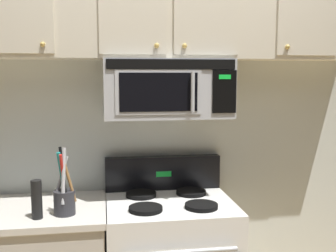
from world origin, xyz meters
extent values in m
cube|color=silver|center=(0.00, 0.79, 1.35)|extent=(5.20, 0.10, 2.70)
cylinder|color=#B7BABF|center=(0.00, 0.06, 0.74)|extent=(0.61, 0.03, 0.03)
cube|color=black|center=(0.00, 0.70, 1.01)|extent=(0.76, 0.07, 0.22)
cube|color=#19D83F|center=(0.00, 0.67, 1.01)|extent=(0.10, 0.00, 0.04)
cylinder|color=black|center=(-0.16, 0.28, 0.91)|extent=(0.19, 0.19, 0.02)
cylinder|color=black|center=(0.16, 0.28, 0.91)|extent=(0.19, 0.19, 0.02)
cylinder|color=black|center=(-0.16, 0.56, 0.91)|extent=(0.19, 0.19, 0.02)
cylinder|color=black|center=(0.16, 0.56, 0.91)|extent=(0.19, 0.19, 0.02)
cube|color=#B7BABF|center=(0.00, 0.54, 1.57)|extent=(0.76, 0.39, 0.35)
cube|color=black|center=(0.00, 0.35, 1.72)|extent=(0.73, 0.01, 0.06)
cube|color=#B7BABF|center=(-0.07, 0.35, 1.56)|extent=(0.49, 0.01, 0.25)
cube|color=black|center=(-0.08, 0.34, 1.56)|extent=(0.44, 0.01, 0.22)
cube|color=black|center=(0.30, 0.35, 1.56)|extent=(0.14, 0.01, 0.25)
cube|color=#19D83F|center=(0.30, 0.34, 1.65)|extent=(0.07, 0.00, 0.03)
cylinder|color=#B7BABF|center=(0.11, 0.32, 1.56)|extent=(0.02, 0.02, 0.23)
cube|color=beige|center=(0.00, 0.57, 2.02)|extent=(2.50, 0.33, 0.55)
cube|color=beige|center=(-0.83, 0.40, 2.02)|extent=(0.38, 0.01, 0.51)
sphere|color=tan|center=(-0.70, 0.39, 1.82)|extent=(0.03, 0.03, 0.03)
cube|color=beige|center=(-0.21, 0.40, 2.02)|extent=(0.38, 0.01, 0.51)
sphere|color=tan|center=(-0.08, 0.39, 1.82)|extent=(0.03, 0.03, 0.03)
cube|color=beige|center=(0.21, 0.40, 2.02)|extent=(0.38, 0.01, 0.51)
sphere|color=tan|center=(0.08, 0.39, 1.82)|extent=(0.03, 0.03, 0.03)
cube|color=beige|center=(0.83, 0.40, 2.02)|extent=(0.38, 0.01, 0.51)
sphere|color=tan|center=(0.70, 0.39, 1.82)|extent=(0.03, 0.03, 0.03)
cube|color=beige|center=(-0.84, 0.43, 0.88)|extent=(0.93, 0.65, 0.03)
cylinder|color=#2D2D33|center=(-0.60, 0.29, 0.97)|extent=(0.12, 0.12, 0.13)
cylinder|color=olive|center=(-0.57, 0.28, 1.10)|extent=(0.08, 0.02, 0.25)
cylinder|color=#BCBCC1|center=(-0.60, 0.26, 1.12)|extent=(0.03, 0.06, 0.30)
cylinder|color=red|center=(-0.60, 0.27, 1.11)|extent=(0.03, 0.07, 0.27)
cylinder|color=black|center=(-0.60, 0.28, 1.12)|extent=(0.05, 0.08, 0.30)
cylinder|color=teal|center=(-0.61, 0.29, 1.11)|extent=(0.05, 0.06, 0.28)
cylinder|color=silver|center=(-0.62, 0.31, 1.10)|extent=(0.09, 0.04, 0.25)
cylinder|color=black|center=(-0.74, 0.25, 1.00)|extent=(0.06, 0.06, 0.21)
camera|label=1|loc=(-0.39, -1.95, 1.66)|focal=44.26mm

